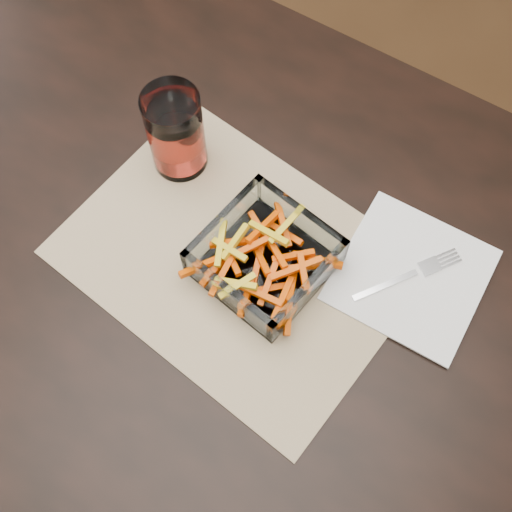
{
  "coord_description": "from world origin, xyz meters",
  "views": [
    {
      "loc": [
        0.31,
        -0.26,
        1.56
      ],
      "look_at": [
        0.12,
        0.03,
        0.78
      ],
      "focal_mm": 45.0,
      "sensor_mm": 36.0,
      "label": 1
    }
  ],
  "objects_px": {
    "dining_table": "(178,262)",
    "glass_bowl": "(265,259)",
    "fork": "(410,275)",
    "tumbler": "(176,134)"
  },
  "relations": [
    {
      "from": "tumbler",
      "to": "fork",
      "type": "distance_m",
      "value": 0.37
    },
    {
      "from": "dining_table",
      "to": "glass_bowl",
      "type": "bearing_deg",
      "value": 13.1
    },
    {
      "from": "glass_bowl",
      "to": "fork",
      "type": "bearing_deg",
      "value": 27.81
    },
    {
      "from": "tumbler",
      "to": "fork",
      "type": "height_order",
      "value": "tumbler"
    },
    {
      "from": "dining_table",
      "to": "tumbler",
      "type": "distance_m",
      "value": 0.2
    },
    {
      "from": "dining_table",
      "to": "glass_bowl",
      "type": "height_order",
      "value": "glass_bowl"
    },
    {
      "from": "fork",
      "to": "dining_table",
      "type": "bearing_deg",
      "value": -124.03
    },
    {
      "from": "glass_bowl",
      "to": "fork",
      "type": "xyz_separation_m",
      "value": [
        0.17,
        0.09,
        -0.02
      ]
    },
    {
      "from": "fork",
      "to": "glass_bowl",
      "type": "bearing_deg",
      "value": -117.95
    },
    {
      "from": "dining_table",
      "to": "glass_bowl",
      "type": "distance_m",
      "value": 0.18
    }
  ]
}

